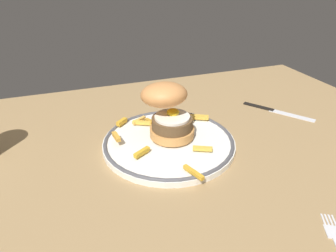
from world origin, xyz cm
name	(u,v)px	position (x,y,z in cm)	size (l,w,h in cm)	color
ground_plane	(173,160)	(0.00, 0.00, -2.00)	(117.93, 81.76, 4.00)	#98794E
dinner_plate	(168,142)	(-0.19, 2.61, 0.84)	(27.21, 27.21, 1.60)	white
burger	(168,109)	(0.55, 4.71, 7.37)	(10.48, 11.70, 11.68)	#CB8B48
fries_pile	(161,131)	(-0.74, 5.45, 2.09)	(22.74, 25.65, 1.71)	#EEAC49
knife	(272,110)	(30.57, 9.26, 0.26)	(11.65, 15.54, 0.70)	black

